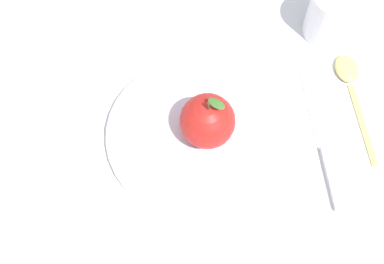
% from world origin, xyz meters
% --- Properties ---
extents(ground_plane, '(2.40, 2.40, 0.00)m').
position_xyz_m(ground_plane, '(0.00, 0.00, 0.00)').
color(ground_plane, silver).
extents(dinner_plate, '(0.24, 0.24, 0.02)m').
position_xyz_m(dinner_plate, '(-0.05, 0.01, 0.01)').
color(dinner_plate, silver).
rests_on(dinner_plate, ground_plane).
extents(apple, '(0.07, 0.07, 0.09)m').
position_xyz_m(apple, '(-0.03, 0.01, 0.05)').
color(apple, '#B21E19').
rests_on(apple, dinner_plate).
extents(cup, '(0.07, 0.07, 0.08)m').
position_xyz_m(cup, '(0.18, 0.16, 0.05)').
color(cup, white).
rests_on(cup, ground_plane).
extents(knife, '(0.02, 0.21, 0.01)m').
position_xyz_m(knife, '(0.13, -0.03, 0.00)').
color(knife, silver).
rests_on(knife, ground_plane).
extents(spoon, '(0.03, 0.18, 0.01)m').
position_xyz_m(spoon, '(0.20, 0.07, 0.01)').
color(spoon, '#D8B766').
rests_on(spoon, ground_plane).
extents(linen_napkin, '(0.17, 0.20, 0.00)m').
position_xyz_m(linen_napkin, '(-0.19, -0.06, 0.00)').
color(linen_napkin, silver).
rests_on(linen_napkin, ground_plane).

